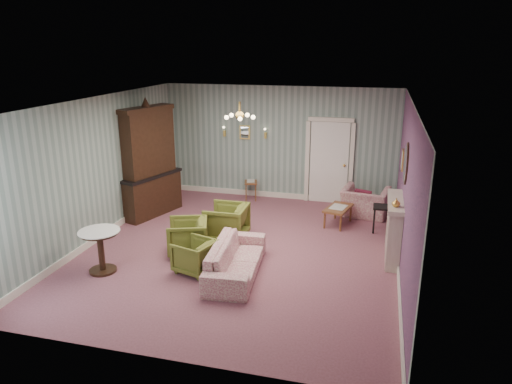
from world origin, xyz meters
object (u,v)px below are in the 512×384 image
(fireplace, at_px, (394,229))
(side_table_black, at_px, (382,219))
(olive_chair_b, at_px, (188,235))
(wingback_chair, at_px, (366,197))
(pedestal_table, at_px, (101,251))
(olive_chair_c, at_px, (227,221))
(dresser, at_px, (149,159))
(coffee_table, at_px, (338,216))
(sofa_chintz, at_px, (236,254))
(olive_chair_a, at_px, (195,255))

(fireplace, bearing_deg, side_table_black, 99.20)
(olive_chair_b, distance_m, wingback_chair, 4.42)
(wingback_chair, relative_size, pedestal_table, 1.31)
(olive_chair_c, height_order, pedestal_table, olive_chair_c)
(wingback_chair, xyz_separation_m, pedestal_table, (-4.40, -4.14, -0.06))
(dresser, relative_size, side_table_black, 4.63)
(coffee_table, bearing_deg, wingback_chair, 53.58)
(wingback_chair, bearing_deg, olive_chair_b, 52.46)
(wingback_chair, bearing_deg, pedestal_table, 52.44)
(coffee_table, xyz_separation_m, pedestal_table, (-3.84, -3.38, 0.18))
(wingback_chair, xyz_separation_m, fireplace, (0.60, -2.25, 0.13))
(olive_chair_c, xyz_separation_m, sofa_chintz, (0.64, -1.45, -0.02))
(olive_chair_b, relative_size, dresser, 0.28)
(olive_chair_b, distance_m, dresser, 2.71)
(olive_chair_b, xyz_separation_m, coffee_table, (2.66, 2.27, -0.17))
(olive_chair_a, xyz_separation_m, olive_chair_c, (0.09, 1.54, 0.08))
(wingback_chair, bearing_deg, olive_chair_c, 47.92)
(olive_chair_a, xyz_separation_m, olive_chair_b, (-0.42, 0.69, 0.05))
(wingback_chair, relative_size, dresser, 0.38)
(dresser, height_order, side_table_black, dresser)
(coffee_table, bearing_deg, fireplace, -52.27)
(sofa_chintz, bearing_deg, olive_chair_b, 57.68)
(olive_chair_c, bearing_deg, olive_chair_a, -3.99)
(sofa_chintz, relative_size, fireplace, 1.41)
(fireplace, distance_m, side_table_black, 1.35)
(sofa_chintz, height_order, dresser, dresser)
(olive_chair_a, relative_size, side_table_black, 1.12)
(olive_chair_a, relative_size, sofa_chintz, 0.33)
(coffee_table, bearing_deg, dresser, -174.76)
(olive_chair_a, relative_size, wingback_chair, 0.63)
(sofa_chintz, xyz_separation_m, dresser, (-2.84, 2.47, 0.96))
(fireplace, distance_m, coffee_table, 1.92)
(wingback_chair, height_order, fireplace, fireplace)
(sofa_chintz, relative_size, side_table_black, 3.39)
(wingback_chair, height_order, side_table_black, wingback_chair)
(olive_chair_b, bearing_deg, pedestal_table, -65.78)
(olive_chair_a, distance_m, fireplace, 3.71)
(olive_chair_a, height_order, sofa_chintz, sofa_chintz)
(sofa_chintz, height_order, wingback_chair, wingback_chair)
(olive_chair_a, distance_m, olive_chair_b, 0.81)
(sofa_chintz, distance_m, wingback_chair, 4.17)
(fireplace, bearing_deg, olive_chair_b, -168.39)
(fireplace, xyz_separation_m, pedestal_table, (-4.99, -1.89, -0.19))
(olive_chair_c, bearing_deg, dresser, -115.57)
(wingback_chair, xyz_separation_m, side_table_black, (0.39, -0.95, -0.16))
(fireplace, distance_m, pedestal_table, 5.34)
(fireplace, height_order, pedestal_table, fireplace)
(olive_chair_b, relative_size, side_table_black, 1.29)
(wingback_chair, xyz_separation_m, dresser, (-4.91, -1.16, 0.90))
(olive_chair_c, xyz_separation_m, dresser, (-2.20, 1.02, 0.94))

